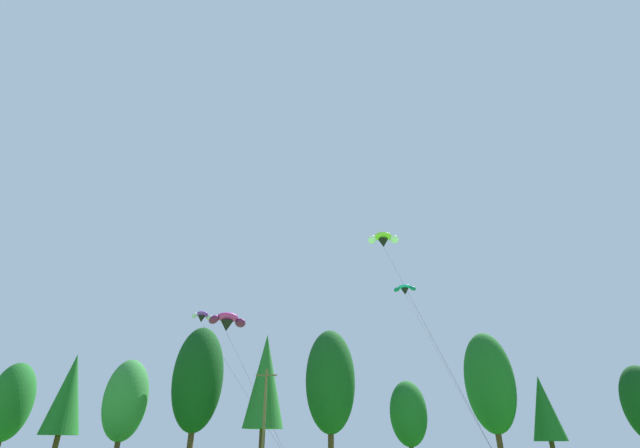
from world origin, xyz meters
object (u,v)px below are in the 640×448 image
utility_pole (265,415)px  parafoil_kite_mid_teal (405,289)px  parafoil_kite_high_magenta (228,322)px  parafoil_kite_low_lime_white (384,240)px  parafoil_kite_far_purple (203,317)px

utility_pole → parafoil_kite_mid_teal: 18.95m
parafoil_kite_mid_teal → parafoil_kite_high_magenta: bearing=-150.0°
utility_pole → parafoil_kite_low_lime_white: 22.87m
utility_pole → parafoil_kite_high_magenta: size_ratio=0.89×
parafoil_kite_low_lime_white → parafoil_kite_mid_teal: bearing=72.5°
utility_pole → parafoil_kite_mid_teal: bearing=-18.1°
utility_pole → parafoil_kite_high_magenta: 15.16m
parafoil_kite_high_magenta → parafoil_kite_low_lime_white: bearing=-13.0°
parafoil_kite_high_magenta → parafoil_kite_mid_teal: bearing=30.0°
parafoil_kite_mid_teal → parafoil_kite_low_lime_white: bearing=-107.5°
parafoil_kite_high_magenta → parafoil_kite_low_lime_white: (12.16, -2.81, 5.71)m
parafoil_kite_high_magenta → parafoil_kite_far_purple: parafoil_kite_far_purple is taller
utility_pole → parafoil_kite_far_purple: parafoil_kite_far_purple is taller
parafoil_kite_far_purple → parafoil_kite_mid_teal: bearing=-4.3°
parafoil_kite_low_lime_white → utility_pole: bearing=122.2°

